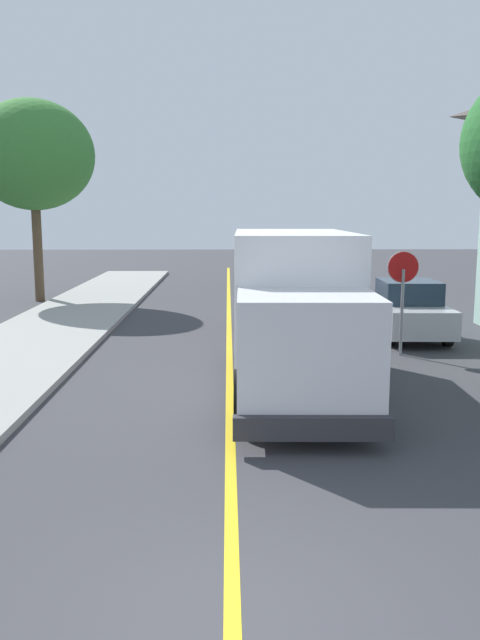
% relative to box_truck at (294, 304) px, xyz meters
% --- Properties ---
extents(ground_plane, '(120.00, 120.00, 0.00)m').
position_rel_box_truck_xyz_m(ground_plane, '(-1.32, -7.87, -1.77)').
color(ground_plane, '#38383D').
extents(centre_line_yellow, '(0.16, 56.00, 0.01)m').
position_rel_box_truck_xyz_m(centre_line_yellow, '(-1.32, 2.13, -1.76)').
color(centre_line_yellow, gold).
rests_on(centre_line_yellow, ground).
extents(box_truck, '(2.57, 7.23, 3.20)m').
position_rel_box_truck_xyz_m(box_truck, '(0.00, 0.00, 0.00)').
color(box_truck, white).
rests_on(box_truck, ground).
extents(parked_car_near, '(1.90, 4.44, 1.67)m').
position_rel_box_truck_xyz_m(parked_car_near, '(0.89, 6.23, -0.97)').
color(parked_car_near, maroon).
rests_on(parked_car_near, ground).
extents(parked_car_mid, '(1.85, 4.42, 1.67)m').
position_rel_box_truck_xyz_m(parked_car_mid, '(1.05, 12.70, -0.97)').
color(parked_car_mid, silver).
rests_on(parked_car_mid, ground).
extents(parked_car_far, '(1.91, 4.44, 1.67)m').
position_rel_box_truck_xyz_m(parked_car_far, '(1.00, 19.27, -0.97)').
color(parked_car_far, '#4C564C').
rests_on(parked_car_far, ground).
extents(parked_car_furthest, '(1.86, 4.42, 1.67)m').
position_rel_box_truck_xyz_m(parked_car_furthest, '(0.45, 26.40, -0.97)').
color(parked_car_furthest, '#B7B7BC').
rests_on(parked_car_furthest, ground).
extents(parked_van_across, '(1.91, 4.44, 1.67)m').
position_rel_box_truck_xyz_m(parked_van_across, '(3.88, 5.64, -0.97)').
color(parked_van_across, '#B7B7BC').
rests_on(parked_van_across, ground).
extents(stop_sign, '(0.80, 0.10, 2.65)m').
position_rel_box_truck_xyz_m(stop_sign, '(3.05, 3.14, 0.09)').
color(stop_sign, gray).
rests_on(stop_sign, ground).
extents(street_tree_down_block, '(4.84, 4.84, 8.05)m').
position_rel_box_truck_xyz_m(street_tree_down_block, '(-9.10, 13.74, 4.08)').
color(street_tree_down_block, brown).
rests_on(street_tree_down_block, ground).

